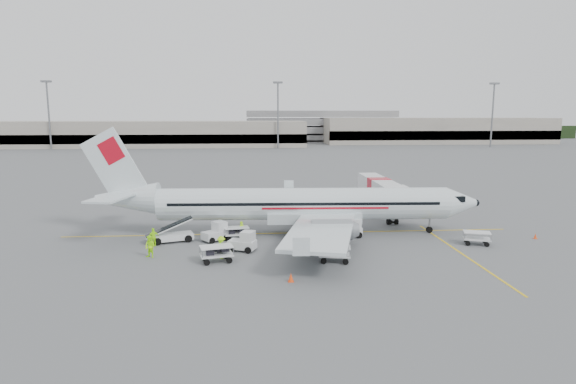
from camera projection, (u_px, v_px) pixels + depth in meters
name	position (u px, v px, depth m)	size (l,w,h in m)	color
ground	(289.00, 233.00, 47.62)	(360.00, 360.00, 0.00)	#56595B
stripe_lead	(289.00, 233.00, 47.62)	(44.00, 0.20, 0.01)	yellow
stripe_cross	(461.00, 253.00, 40.75)	(0.20, 20.00, 0.01)	yellow
terminal_west	(151.00, 134.00, 172.01)	(110.00, 22.00, 9.00)	gray
terminal_east	(435.00, 130.00, 194.54)	(90.00, 26.00, 10.00)	gray
parking_garage	(320.00, 125.00, 205.77)	(62.00, 24.00, 14.00)	slate
treeline	(261.00, 133.00, 219.40)	(300.00, 3.00, 6.00)	black
mast_west	(49.00, 116.00, 157.01)	(3.20, 1.20, 22.00)	slate
mast_center	(278.00, 116.00, 162.36)	(3.20, 1.20, 22.00)	slate
mast_east	(492.00, 116.00, 167.71)	(3.20, 1.20, 22.00)	slate
aircraft	(304.00, 182.00, 46.54)	(37.08, 29.06, 10.22)	silver
jet_bridge	(379.00, 196.00, 56.71)	(2.99, 15.95, 4.19)	silver
belt_loader	(171.00, 227.00, 44.16)	(5.11, 1.92, 2.77)	silver
tug_fore	(349.00, 228.00, 45.83)	(2.33, 1.34, 1.80)	silver
tug_mid	(242.00, 241.00, 41.32)	(2.27, 1.30, 1.76)	silver
tug_aft	(215.00, 232.00, 44.54)	(2.29, 1.31, 1.77)	silver
cart_loaded_a	(217.00, 254.00, 38.22)	(2.55, 1.51, 1.33)	silver
cart_loaded_b	(237.00, 233.00, 45.19)	(2.26, 1.33, 1.18)	silver
cart_empty_a	(335.00, 254.00, 38.24)	(2.48, 1.46, 1.29)	silver
cart_empty_b	(477.00, 238.00, 43.32)	(2.30, 1.36, 1.20)	silver
cone_nose	(535.00, 236.00, 45.43)	(0.33, 0.33, 0.53)	#F84512
cone_port	(272.00, 198.00, 65.53)	(0.33, 0.33, 0.54)	#F84512
cone_stbd	(291.00, 277.00, 33.79)	(0.40, 0.40, 0.66)	#F84512
crew_a	(242.00, 230.00, 45.68)	(0.58, 0.38, 1.59)	#9DE410
crew_b	(150.00, 247.00, 39.33)	(0.90, 0.70, 1.86)	#9DE410
crew_c	(221.00, 247.00, 39.23)	(1.19, 0.68, 1.84)	#9DE410
crew_d	(154.00, 237.00, 42.77)	(0.97, 0.40, 1.66)	#9DE410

